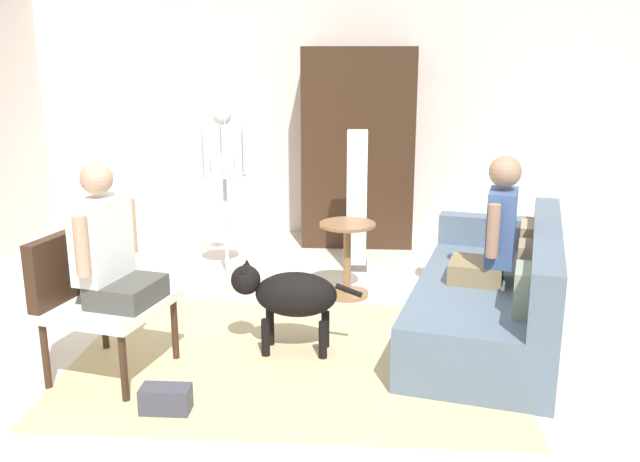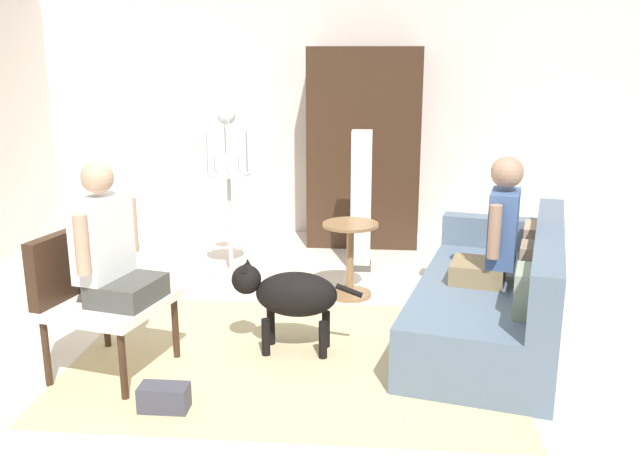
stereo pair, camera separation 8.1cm
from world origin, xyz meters
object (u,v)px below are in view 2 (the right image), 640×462
at_px(person_on_armchair, 110,247).
at_px(armoire_cabinet, 364,148).
at_px(dog, 289,294).
at_px(bird_cage_stand, 229,196).
at_px(round_end_table, 350,256).
at_px(couch, 497,298).
at_px(handbag, 164,398).
at_px(column_lamp, 361,202).
at_px(armchair, 93,288).
at_px(person_on_couch, 496,232).

xyz_separation_m(person_on_armchair, armoire_cabinet, (1.44, 3.14, 0.18)).
height_order(dog, bird_cage_stand, bird_cage_stand).
xyz_separation_m(round_end_table, dog, (-0.35, -1.10, 0.06)).
distance_m(couch, person_on_armchair, 2.60).
bearing_deg(dog, handbag, -125.59).
relative_size(bird_cage_stand, column_lamp, 1.17).
distance_m(dog, armoire_cabinet, 2.84).
bearing_deg(couch, round_end_table, 144.82).
bearing_deg(column_lamp, armchair, -126.02).
distance_m(bird_cage_stand, column_lamp, 1.18).
bearing_deg(person_on_armchair, handbag, -46.03).
height_order(bird_cage_stand, column_lamp, bird_cage_stand).
height_order(person_on_armchair, round_end_table, person_on_armchair).
bearing_deg(person_on_armchair, dog, 20.84).
xyz_separation_m(bird_cage_stand, handbag, (0.12, -2.34, -0.66)).
distance_m(armchair, person_on_couch, 2.64).
xyz_separation_m(couch, round_end_table, (-1.06, 0.74, 0.05)).
bearing_deg(column_lamp, person_on_armchair, -123.10).
bearing_deg(armoire_cabinet, column_lamp, -89.64).
relative_size(couch, person_on_armchair, 2.59).
height_order(couch, column_lamp, column_lamp).
bearing_deg(person_on_armchair, bird_cage_stand, 80.67).
distance_m(person_on_couch, round_end_table, 1.35).
height_order(person_on_armchair, handbag, person_on_armchair).
bearing_deg(couch, person_on_armchair, -162.99).
bearing_deg(dog, armoire_cabinet, 81.55).
height_order(couch, bird_cage_stand, bird_cage_stand).
bearing_deg(person_on_couch, dog, -166.64).
xyz_separation_m(person_on_couch, dog, (-1.36, -0.32, -0.37)).
bearing_deg(person_on_armchair, couch, 17.01).
bearing_deg(armchair, handbag, -40.00).
bearing_deg(armchair, person_on_couch, 15.05).
bearing_deg(round_end_table, handbag, -116.16).
bearing_deg(bird_cage_stand, armchair, -103.70).
xyz_separation_m(person_on_couch, handbag, (-1.96, -1.16, -0.70)).
distance_m(person_on_armchair, round_end_table, 2.09).
height_order(person_on_couch, column_lamp, person_on_couch).
relative_size(round_end_table, handbag, 2.24).
distance_m(person_on_couch, person_on_armchair, 2.50).
height_order(armchair, round_end_table, armchair).
bearing_deg(round_end_table, person_on_couch, -37.40).
bearing_deg(dog, bird_cage_stand, 115.61).
relative_size(person_on_armchair, dog, 0.98).
distance_m(person_on_armchair, column_lamp, 2.65).
bearing_deg(dog, round_end_table, 72.27).
height_order(bird_cage_stand, armoire_cabinet, armoire_cabinet).
bearing_deg(round_end_table, armchair, -136.31).
xyz_separation_m(person_on_couch, round_end_table, (-1.01, 0.77, -0.43)).
xyz_separation_m(couch, armchair, (-2.58, -0.71, 0.25)).
bearing_deg(armoire_cabinet, round_end_table, -91.97).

